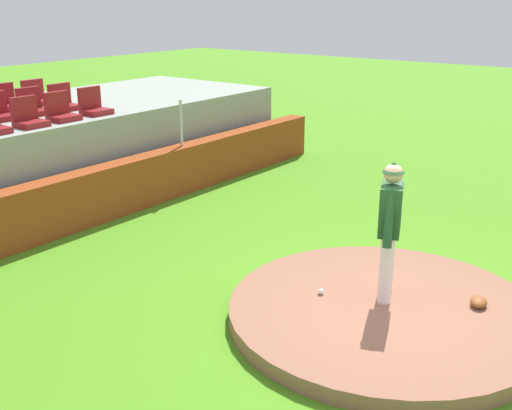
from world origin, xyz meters
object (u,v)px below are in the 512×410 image
Objects in this scene: stadium_chair_10 at (6,102)px; stadium_chair_11 at (36,97)px; baseball at (321,292)px; pitcher at (390,220)px; stadium_chair_1 at (28,117)px; stadium_chair_7 at (63,102)px; stadium_chair_3 at (94,106)px; stadium_chair_6 at (32,106)px; stadium_chair_2 at (61,111)px; fielding_glove at (478,302)px.

stadium_chair_10 is 1.00× the size of stadium_chair_11.
stadium_chair_11 is at bearing 80.52° from baseball.
stadium_chair_11 is at bearing 61.91° from pitcher.
stadium_chair_1 is at bearing 91.42° from baseball.
stadium_chair_7 is at bearing -146.95° from stadium_chair_1.
stadium_chair_11 reaches higher than pitcher.
stadium_chair_6 is (-0.72, 0.87, 0.00)m from stadium_chair_3.
pitcher is 3.50× the size of stadium_chair_7.
stadium_chair_2 is at bearing 66.78° from pitcher.
stadium_chair_7 is (1.24, 6.68, 1.60)m from baseball.
stadium_chair_10 is at bearing 66.71° from pitcher.
stadium_chair_1 and stadium_chair_2 have the same top height.
stadium_chair_2 and stadium_chair_10 have the same top height.
stadium_chair_2 reaches higher than pitcher.
stadium_chair_2 is at bearing 1.07° from stadium_chair_3.
stadium_chair_1 and stadium_chair_10 have the same top height.
fielding_glove is 7.72m from stadium_chair_1.
pitcher reaches higher than baseball.
stadium_chair_7 is at bearing 126.47° from stadium_chair_10.
fielding_glove is (0.45, -1.03, -0.96)m from pitcher.
stadium_chair_11 is at bearing -89.66° from stadium_chair_3.
stadium_chair_6 is at bearing 85.25° from baseball.
stadium_chair_3 and stadium_chair_10 have the same top height.
stadium_chair_7 is 1.12m from stadium_chair_10.
fielding_glove is at bearing -62.27° from baseball.
fielding_glove is at bearing 92.70° from stadium_chair_2.
stadium_chair_7 is at bearing 79.49° from baseball.
stadium_chair_2 is at bearing 88.94° from stadium_chair_6.
fielding_glove is 0.60× the size of stadium_chair_6.
stadium_chair_10 is at bearing -53.53° from stadium_chair_7.
stadium_chair_3 is 1.00× the size of stadium_chair_6.
stadium_chair_11 is at bearing -112.11° from stadium_chair_2.
stadium_chair_3 is (1.42, 0.04, 0.00)m from stadium_chair_1.
stadium_chair_2 is at bearing 51.26° from stadium_chair_7.
stadium_chair_3 is 1.13m from stadium_chair_6.
stadium_chair_2 and stadium_chair_3 have the same top height.
pitcher is 5.84× the size of fielding_glove.
stadium_chair_2 is at bearing 88.88° from stadium_chair_10.
fielding_glove reaches higher than baseball.
baseball is at bearing 85.67° from stadium_chair_10.
stadium_chair_10 is at bearing -111.74° from stadium_chair_1.
stadium_chair_3 reaches higher than baseball.
stadium_chair_7 is (1.38, 0.90, 0.00)m from stadium_chair_1.
stadium_chair_7 is at bearing -128.74° from stadium_chair_2.
baseball is 6.05m from stadium_chair_2.
stadium_chair_2 is 1.12m from stadium_chair_7.
stadium_chair_10 is at bearing -68.14° from stadium_chair_3.
baseball is at bearing 84.69° from stadium_chair_2.
stadium_chair_10 is at bearing 77.14° from fielding_glove.
baseball is 6.17m from stadium_chair_3.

